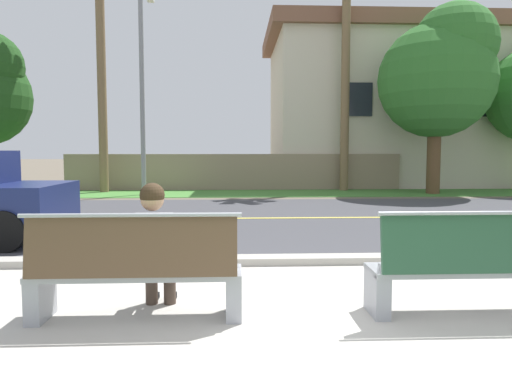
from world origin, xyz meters
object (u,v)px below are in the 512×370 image
object	(u,v)px
bench_left	(136,272)
streetlamp	(143,71)
bench_right	(473,268)
shade_tree_left	(441,72)
seated_person_grey	(155,244)

from	to	relation	value
bench_left	streetlamp	distance (m)	12.72
bench_right	shade_tree_left	xyz separation A→B (m)	(4.92, 11.68, 3.81)
seated_person_grey	bench_right	bearing A→B (deg)	-3.33
streetlamp	shade_tree_left	bearing A→B (deg)	-1.39
bench_left	bench_right	xyz separation A→B (m)	(3.09, 0.00, 0.00)
bench_right	shade_tree_left	world-z (taller)	shade_tree_left
bench_left	shade_tree_left	size ratio (longest dim) A/B	0.29
bench_right	shade_tree_left	size ratio (longest dim) A/B	0.29
seated_person_grey	bench_left	bearing A→B (deg)	-129.76
bench_left	streetlamp	bearing A→B (deg)	100.87
seated_person_grey	shade_tree_left	bearing A→B (deg)	55.65
seated_person_grey	shade_tree_left	distance (m)	14.39
bench_left	shade_tree_left	world-z (taller)	shade_tree_left
bench_right	streetlamp	bearing A→B (deg)	114.28
streetlamp	shade_tree_left	size ratio (longest dim) A/B	1.14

